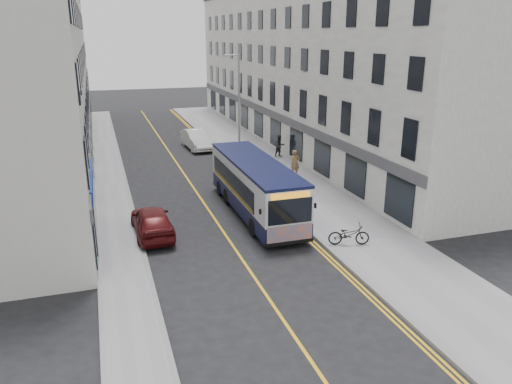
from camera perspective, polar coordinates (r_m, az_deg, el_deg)
ground at (r=22.85m, az=-2.45°, el=-6.46°), size 140.00×140.00×0.00m
pavement_east at (r=35.42m, az=2.13°, el=2.51°), size 4.50×64.00×0.12m
pavement_west at (r=33.44m, az=-16.32°, el=0.87°), size 2.00×64.00×0.12m
kerb_east at (r=34.74m, az=-1.36°, el=2.23°), size 0.18×64.00×0.13m
kerb_west at (r=33.47m, az=-14.62°, el=1.03°), size 0.18×64.00×0.13m
road_centre_line at (r=33.89m, az=-7.86°, el=1.55°), size 0.12×64.00×0.01m
road_dbl_yellow_inner at (r=34.64m, az=-2.08°, el=2.06°), size 0.10×64.00×0.01m
road_dbl_yellow_outer at (r=34.69m, az=-1.76°, el=2.09°), size 0.10×64.00×0.01m
terrace_east at (r=44.56m, az=4.73°, el=14.01°), size 6.00×46.00×13.00m
terrace_west at (r=41.37m, az=-23.26°, el=12.39°), size 6.00×46.00×13.00m
streetlamp at (r=35.79m, az=-2.07°, el=9.74°), size 1.32×0.18×8.00m
city_bus at (r=26.57m, az=-0.08°, el=0.78°), size 2.37×10.11×2.94m
bicycle at (r=23.13m, az=10.57°, el=-4.80°), size 1.99×1.16×0.99m
pedestrian_near at (r=33.56m, az=4.49°, el=3.30°), size 0.66×0.45×1.79m
pedestrian_far at (r=38.93m, az=2.73°, el=5.27°), size 0.95×0.82×1.68m
car_white at (r=42.45m, az=-6.77°, el=5.98°), size 2.00×4.91×1.58m
car_maroon at (r=24.48m, az=-11.79°, el=-3.27°), size 1.87×4.40×1.48m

